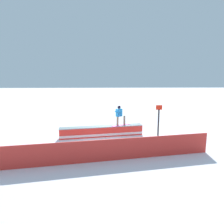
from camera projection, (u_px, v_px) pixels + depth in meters
name	position (u px, v px, depth m)	size (l,w,h in m)	color
ground_plane	(102.00, 136.00, 13.63)	(120.00, 120.00, 0.00)	white
grind_box	(102.00, 132.00, 13.57)	(5.72, 1.57, 0.72)	red
snowboarder	(120.00, 115.00, 13.58)	(1.40, 0.97, 1.40)	#B81E85
safety_fence	(101.00, 151.00, 9.48)	(11.54, 0.06, 1.09)	red
trail_marker	(158.00, 121.00, 12.82)	(0.40, 0.10, 2.26)	#262628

